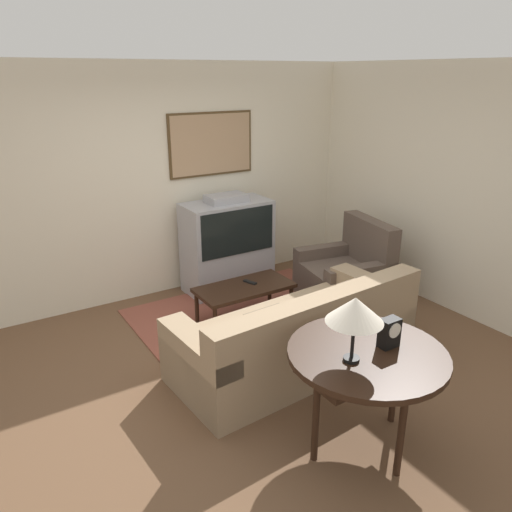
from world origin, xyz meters
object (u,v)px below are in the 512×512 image
at_px(tv, 227,245).
at_px(table_lamp, 356,310).
at_px(couch, 298,337).
at_px(coffee_table, 244,290).
at_px(mantel_clock, 389,333).
at_px(armchair, 346,275).
at_px(console_table, 367,360).

bearing_deg(tv, table_lamp, -103.72).
bearing_deg(couch, coffee_table, -95.86).
bearing_deg(coffee_table, couch, -92.33).
bearing_deg(mantel_clock, couch, 86.36).
bearing_deg(armchair, table_lamp, -31.71).
height_order(tv, table_lamp, table_lamp).
xyz_separation_m(couch, table_lamp, (-0.41, -1.11, 0.85)).
height_order(tv, mantel_clock, tv).
xyz_separation_m(tv, mantel_clock, (-0.40, -3.00, 0.31)).
bearing_deg(coffee_table, tv, 71.96).
xyz_separation_m(coffee_table, table_lamp, (-0.45, -2.13, 0.77)).
bearing_deg(armchair, tv, -124.81).
xyz_separation_m(console_table, mantel_clock, (0.17, -0.02, 0.17)).
xyz_separation_m(couch, console_table, (-0.24, -1.09, 0.41)).
xyz_separation_m(armchair, table_lamp, (-1.77, -1.97, 0.84)).
height_order(coffee_table, console_table, console_table).
distance_m(couch, mantel_clock, 1.26).
xyz_separation_m(coffee_table, mantel_clock, (-0.11, -2.13, 0.51)).
xyz_separation_m(coffee_table, console_table, (-0.28, -2.11, 0.34)).
height_order(armchair, mantel_clock, mantel_clock).
bearing_deg(mantel_clock, console_table, 172.02).
bearing_deg(coffee_table, armchair, -6.95).
distance_m(armchair, console_table, 2.55).
bearing_deg(console_table, coffee_table, 82.46).
relative_size(armchair, console_table, 0.95).
distance_m(tv, couch, 1.93).
bearing_deg(tv, mantel_clock, -97.51).
bearing_deg(armchair, mantel_clock, -25.77).
bearing_deg(tv, armchair, -44.97).
distance_m(tv, armchair, 1.48).
distance_m(coffee_table, console_table, 2.15).
bearing_deg(mantel_clock, table_lamp, 179.79).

